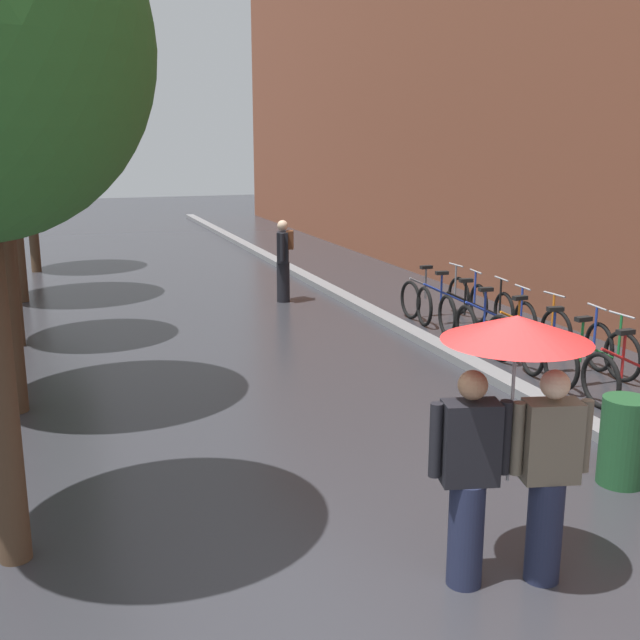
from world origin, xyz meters
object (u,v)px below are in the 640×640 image
parked_bicycle_1 (593,359)px  parked_bicycle_4 (496,323)px  parked_bicycle_6 (452,304)px  pedestrian_walking_midground (284,259)px  parked_bicycle_2 (566,347)px  street_tree_3 (2,97)px  street_tree_4 (22,104)px  parked_bicycle_5 (476,313)px  parked_bicycle_7 (435,296)px  parked_bicycle_0 (635,374)px  parked_bicycle_3 (529,333)px  litter_bin (623,441)px  couple_under_umbrella (512,413)px

parked_bicycle_1 → parked_bicycle_4: (-0.13, 2.13, 0.00)m
parked_bicycle_4 → parked_bicycle_6: (0.07, 1.55, 0.00)m
parked_bicycle_4 → pedestrian_walking_midground: size_ratio=0.69×
parked_bicycle_2 → pedestrian_walking_midground: pedestrian_walking_midground is taller
street_tree_3 → street_tree_4: street_tree_3 is taller
parked_bicycle_5 → parked_bicycle_7: same height
parked_bicycle_0 → parked_bicycle_3: 2.18m
parked_bicycle_5 → parked_bicycle_6: (-0.03, 0.78, 0.00)m
litter_bin → street_tree_3: bearing=117.3°
parked_bicycle_7 → parked_bicycle_3: bearing=-89.4°
parked_bicycle_5 → parked_bicycle_2: bearing=-88.7°
parked_bicycle_3 → pedestrian_walking_midground: size_ratio=0.69×
parked_bicycle_2 → street_tree_4: bearing=121.7°
parked_bicycle_1 → parked_bicycle_5: same height
parked_bicycle_6 → litter_bin: (-1.62, -6.22, 0.05)m
parked_bicycle_0 → parked_bicycle_4: bearing=93.3°
pedestrian_walking_midground → street_tree_4: bearing=131.0°
parked_bicycle_6 → parked_bicycle_7: size_ratio=1.03×
parked_bicycle_1 → parked_bicycle_6: (-0.06, 3.68, 0.00)m
parked_bicycle_3 → parked_bicycle_5: same height
parked_bicycle_3 → parked_bicycle_5: bearing=91.0°
street_tree_3 → parked_bicycle_6: street_tree_3 is taller
parked_bicycle_2 → couple_under_umbrella: (-3.66, -4.18, 0.94)m
street_tree_4 → pedestrian_walking_midground: 7.84m
parked_bicycle_7 → parked_bicycle_0: bearing=-89.2°
parked_bicycle_2 → parked_bicycle_4: 1.55m
parked_bicycle_3 → litter_bin: 4.31m
parked_bicycle_6 → pedestrian_walking_midground: (-2.22, 2.84, 0.50)m
street_tree_3 → litter_bin: 12.70m
parked_bicycle_5 → pedestrian_walking_midground: (-2.24, 3.61, 0.50)m
parked_bicycle_0 → parked_bicycle_1: (-0.04, 0.74, 0.00)m
parked_bicycle_0 → litter_bin: bearing=-133.7°
street_tree_3 → parked_bicycle_1: 11.61m
parked_bicycle_0 → couple_under_umbrella: size_ratio=0.54×
parked_bicycle_0 → parked_bicycle_2: same height
parked_bicycle_2 → parked_bicycle_3: (-0.03, 0.84, 0.00)m
parked_bicycle_1 → parked_bicycle_0: bearing=-87.3°
pedestrian_walking_midground → couple_under_umbrella: bearing=-97.7°
street_tree_3 → parked_bicycle_4: bearing=-40.9°
parked_bicycle_0 → parked_bicycle_6: (-0.09, 4.42, 0.00)m
street_tree_4 → parked_bicycle_6: 11.38m
street_tree_3 → parked_bicycle_7: (7.23, -3.96, -3.59)m
street_tree_3 → litter_bin: size_ratio=6.67×
street_tree_4 → parked_bicycle_7: (6.96, -7.60, -3.62)m
litter_bin → pedestrian_walking_midground: bearing=93.8°
parked_bicycle_4 → litter_bin: (-1.54, -4.67, 0.05)m
street_tree_3 → parked_bicycle_5: bearing=-36.7°
street_tree_4 → parked_bicycle_0: (7.03, -12.69, -3.62)m
couple_under_umbrella → pedestrian_walking_midground: bearing=82.3°
street_tree_4 → parked_bicycle_0: 14.95m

